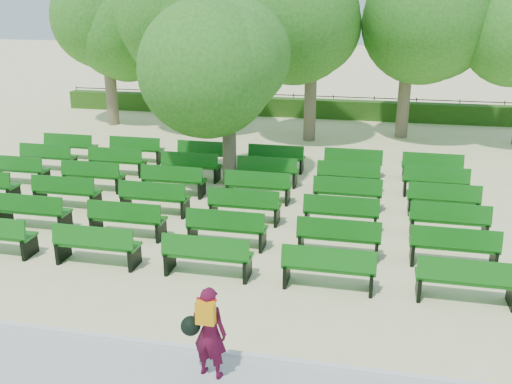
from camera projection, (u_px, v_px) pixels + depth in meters
ground at (249, 218)px, 15.50m from camera, size 120.00×120.00×0.00m
curb at (167, 346)px, 9.71m from camera, size 30.00×0.12×0.10m
hedge at (312, 108)px, 28.30m from camera, size 26.00×0.70×0.90m
fence at (313, 116)px, 28.81m from camera, size 26.00×0.10×1.02m
tree_line at (300, 135)px, 24.75m from camera, size 21.80×6.80×7.04m
bench_array at (207, 204)px, 16.23m from camera, size 1.92×0.65×1.20m
tree_among at (228, 60)px, 17.05m from camera, size 4.13×4.13×5.78m
person at (208, 331)px, 8.70m from camera, size 0.75×0.48×1.53m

